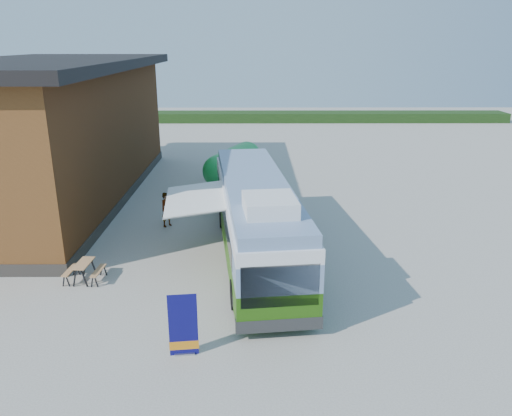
{
  "coord_description": "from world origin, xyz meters",
  "views": [
    {
      "loc": [
        0.51,
        -16.94,
        8.38
      ],
      "look_at": [
        0.6,
        3.87,
        1.4
      ],
      "focal_mm": 35.0,
      "sensor_mm": 36.0,
      "label": 1
    }
  ],
  "objects_px": {
    "bus": "(256,216)",
    "picnic_table": "(84,267)",
    "banner": "(183,331)",
    "person_a": "(167,210)",
    "slurry_tanker": "(234,164)",
    "person_b": "(266,175)"
  },
  "relations": [
    {
      "from": "slurry_tanker",
      "to": "bus",
      "type": "bearing_deg",
      "value": -61.6
    },
    {
      "from": "slurry_tanker",
      "to": "picnic_table",
      "type": "bearing_deg",
      "value": -90.01
    },
    {
      "from": "banner",
      "to": "person_a",
      "type": "height_order",
      "value": "banner"
    },
    {
      "from": "picnic_table",
      "to": "banner",
      "type": "bearing_deg",
      "value": -43.76
    },
    {
      "from": "banner",
      "to": "bus",
      "type": "bearing_deg",
      "value": 66.5
    },
    {
      "from": "bus",
      "to": "slurry_tanker",
      "type": "xyz_separation_m",
      "value": [
        -1.3,
        10.65,
        -0.44
      ]
    },
    {
      "from": "person_b",
      "to": "picnic_table",
      "type": "bearing_deg",
      "value": -5.81
    },
    {
      "from": "bus",
      "to": "banner",
      "type": "xyz_separation_m",
      "value": [
        -2.04,
        -6.63,
        -1.01
      ]
    },
    {
      "from": "slurry_tanker",
      "to": "person_a",
      "type": "bearing_deg",
      "value": -91.08
    },
    {
      "from": "person_a",
      "to": "slurry_tanker",
      "type": "xyz_separation_m",
      "value": [
        2.9,
        6.99,
        0.51
      ]
    },
    {
      "from": "picnic_table",
      "to": "person_b",
      "type": "xyz_separation_m",
      "value": [
        6.94,
        12.1,
        0.28
      ]
    },
    {
      "from": "picnic_table",
      "to": "slurry_tanker",
      "type": "bearing_deg",
      "value": 71.87
    },
    {
      "from": "bus",
      "to": "person_a",
      "type": "distance_m",
      "value": 5.65
    },
    {
      "from": "person_a",
      "to": "person_b",
      "type": "distance_m",
      "value": 8.02
    },
    {
      "from": "banner",
      "to": "slurry_tanker",
      "type": "bearing_deg",
      "value": 81.16
    },
    {
      "from": "person_a",
      "to": "slurry_tanker",
      "type": "bearing_deg",
      "value": 19.34
    },
    {
      "from": "person_a",
      "to": "person_b",
      "type": "height_order",
      "value": "person_a"
    },
    {
      "from": "person_a",
      "to": "person_b",
      "type": "bearing_deg",
      "value": 4.66
    },
    {
      "from": "picnic_table",
      "to": "person_a",
      "type": "bearing_deg",
      "value": 73.2
    },
    {
      "from": "bus",
      "to": "picnic_table",
      "type": "distance_m",
      "value": 6.74
    },
    {
      "from": "person_b",
      "to": "slurry_tanker",
      "type": "distance_m",
      "value": 2.11
    },
    {
      "from": "bus",
      "to": "slurry_tanker",
      "type": "relative_size",
      "value": 2.07
    }
  ]
}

